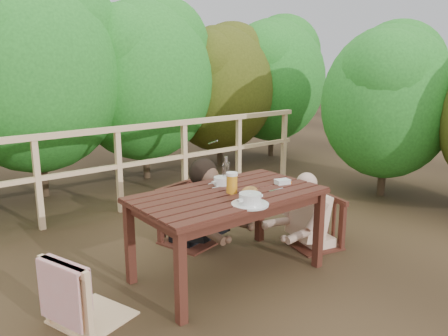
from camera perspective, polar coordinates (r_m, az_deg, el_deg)
ground at (r=3.84m, az=0.48°, el=-13.32°), size 60.00×60.00×0.00m
table at (r=3.69m, az=0.49°, el=-8.50°), size 1.50×0.85×0.70m
chair_left at (r=3.17m, az=-16.94°, el=-10.65°), size 0.59×0.59×0.93m
chair_far at (r=4.29m, az=-4.19°, el=-2.96°), size 0.63×0.63×1.03m
chair_right at (r=4.30m, az=11.54°, el=-4.11°), size 0.54×0.54×0.90m
woman at (r=4.27m, az=-4.37°, el=-1.20°), size 0.67×0.76×1.30m
diner_right at (r=4.28m, az=11.89°, el=-2.10°), size 0.69×0.61×1.20m
railing at (r=5.28m, az=-13.24°, el=-0.26°), size 5.60×0.10×1.01m
hedge_row at (r=6.40m, az=-15.36°, el=14.60°), size 6.60×1.60×3.80m
soup_near at (r=3.30m, az=3.34°, el=-4.01°), size 0.28×0.28×0.09m
soup_far at (r=3.79m, az=-0.25°, el=-1.75°), size 0.24×0.24×0.08m
bread_roll at (r=3.50m, az=3.29°, el=-3.02°), size 0.14×0.11×0.08m
beer_glass at (r=3.55m, az=1.01°, el=-1.98°), size 0.09×0.09×0.18m
bottle at (r=3.77m, az=0.27°, el=-0.42°), size 0.06×0.06×0.26m
tumbler at (r=3.48m, az=3.64°, el=-3.15°), size 0.07×0.07×0.08m
butter_tub at (r=3.84m, az=7.45°, el=-1.84°), size 0.14×0.12×0.05m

